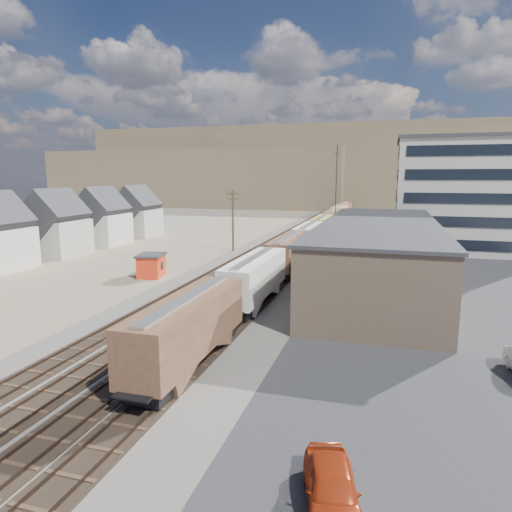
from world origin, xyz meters
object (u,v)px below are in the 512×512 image
(utility_pole_north, at_px, (233,219))
(parked_car_blue, at_px, (416,258))
(parked_car_red, at_px, (332,489))
(maintenance_shed, at_px, (151,265))
(freight_train, at_px, (316,231))

(utility_pole_north, height_order, parked_car_blue, utility_pole_north)
(utility_pole_north, relative_size, parked_car_blue, 1.98)
(parked_car_red, xyz_separation_m, parked_car_blue, (5.60, 53.10, -0.15))
(parked_car_red, bearing_deg, maintenance_shed, 114.31)
(utility_pole_north, bearing_deg, parked_car_blue, -3.20)
(freight_train, relative_size, utility_pole_north, 11.97)
(utility_pole_north, xyz_separation_m, parked_car_blue, (28.47, -1.59, -4.60))
(maintenance_shed, height_order, parked_car_blue, maintenance_shed)
(maintenance_shed, relative_size, parked_car_red, 0.89)
(freight_train, height_order, parked_car_red, freight_train)
(parked_car_blue, bearing_deg, maintenance_shed, 155.23)
(parked_car_red, distance_m, parked_car_blue, 53.40)
(utility_pole_north, bearing_deg, parked_car_red, -67.31)
(utility_pole_north, height_order, parked_car_red, utility_pole_north)
(freight_train, bearing_deg, maintenance_shed, -117.84)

